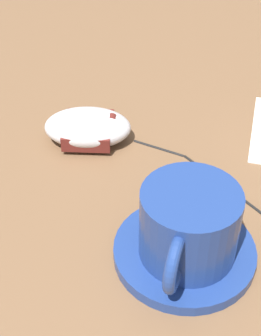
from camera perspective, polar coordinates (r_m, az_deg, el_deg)
name	(u,v)px	position (r m, az deg, el deg)	size (l,w,h in m)	color
ground_plane	(205,166)	(0.56, 8.24, 0.23)	(3.00, 3.00, 0.00)	brown
saucer	(184,252)	(0.46, 5.98, -9.21)	(0.13, 0.13, 0.01)	navy
coffee_cup	(188,225)	(0.43, 6.44, -6.35)	(0.11, 0.08, 0.07)	navy
computer_mouse	(88,127)	(0.58, -4.69, 4.59)	(0.09, 0.11, 0.04)	silver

